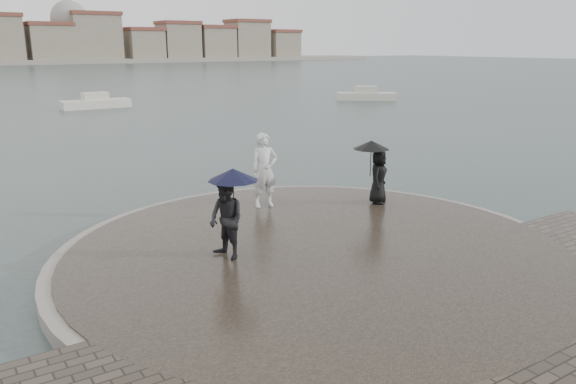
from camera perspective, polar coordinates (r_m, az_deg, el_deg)
ground at (r=11.33m, az=13.67°, el=-12.37°), size 400.00×400.00×0.00m
kerb_ring at (r=13.65m, az=2.99°, el=-6.41°), size 12.50×12.50×0.32m
quay_tip at (r=13.65m, az=2.99°, el=-6.33°), size 11.90×11.90×0.36m
statue at (r=16.68m, az=-2.41°, el=2.23°), size 0.89×0.66×2.22m
visitor_left at (r=12.68m, az=-6.12°, el=-1.65°), size 1.26×1.18×2.04m
visitor_right at (r=17.21m, az=8.95°, el=2.55°), size 1.28×1.11×1.95m
boats at (r=45.12m, az=-13.43°, el=8.36°), size 41.95×13.18×1.50m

